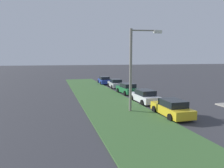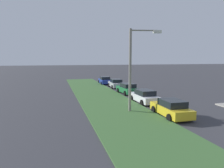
# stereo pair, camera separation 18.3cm
# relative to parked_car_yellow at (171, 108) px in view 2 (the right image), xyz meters

# --- Properties ---
(grass_median) EXTENTS (60.00, 6.00, 0.12)m
(grass_median) POSITION_rel_parked_car_yellow_xyz_m (2.62, 3.88, -0.66)
(grass_median) COLOR #3D6633
(grass_median) RESTS_ON ground
(parked_car_yellow) EXTENTS (4.34, 2.09, 1.47)m
(parked_car_yellow) POSITION_rel_parked_car_yellow_xyz_m (0.00, 0.00, 0.00)
(parked_car_yellow) COLOR gold
(parked_car_yellow) RESTS_ON ground
(parked_car_white) EXTENTS (4.35, 2.12, 1.47)m
(parked_car_white) POSITION_rel_parked_car_yellow_xyz_m (5.58, -0.11, 0.00)
(parked_car_white) COLOR silver
(parked_car_white) RESTS_ON ground
(parked_car_green) EXTENTS (4.39, 2.19, 1.47)m
(parked_car_green) POSITION_rel_parked_car_yellow_xyz_m (11.67, -0.35, 0.00)
(parked_car_green) COLOR #1E6B38
(parked_car_green) RESTS_ON ground
(parked_car_silver) EXTENTS (4.39, 2.20, 1.47)m
(parked_car_silver) POSITION_rel_parked_car_yellow_xyz_m (17.82, -0.49, 0.00)
(parked_car_silver) COLOR #B2B5BA
(parked_car_silver) RESTS_ON ground
(parked_car_blue) EXTENTS (4.36, 2.14, 1.47)m
(parked_car_blue) POSITION_rel_parked_car_yellow_xyz_m (23.15, 0.16, 0.00)
(parked_car_blue) COLOR #23389E
(parked_car_blue) RESTS_ON ground
(streetlight) EXTENTS (0.79, 2.86, 7.50)m
(streetlight) POSITION_rel_parked_car_yellow_xyz_m (2.24, 2.51, 3.67)
(streetlight) COLOR gray
(streetlight) RESTS_ON ground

